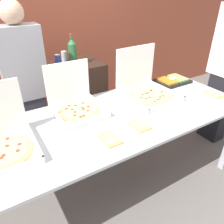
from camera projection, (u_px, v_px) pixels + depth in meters
name	position (u px, v px, depth m)	size (l,w,h in m)	color
ground_plane	(112.00, 185.00, 2.27)	(16.00, 16.00, 0.00)	slate
brick_wall_behind	(44.00, 21.00, 2.82)	(10.00, 0.06, 2.80)	brown
buffet_table	(112.00, 125.00, 1.89)	(2.50, 0.95, 0.83)	#B7BABF
pizza_box_far_left	(146.00, 89.00, 2.15)	(0.49, 0.51, 0.46)	white
pizza_box_far_right	(76.00, 104.00, 1.90)	(0.40, 0.42, 0.40)	white
paper_plate_front_right	(214.00, 95.00, 2.20)	(0.24, 0.24, 0.03)	white
paper_plate_front_center	(110.00, 140.00, 1.56)	(0.22, 0.22, 0.03)	white
paper_plate_front_left	(139.00, 126.00, 1.71)	(0.23, 0.23, 0.03)	white
veggie_tray	(172.00, 81.00, 2.50)	(0.37, 0.28, 0.05)	black
sideboard_podium	(79.00, 102.00, 2.77)	(0.57, 0.48, 1.02)	black
soda_bottle	(72.00, 52.00, 2.40)	(0.09, 0.09, 0.34)	#2D6638
soda_can_silver	(64.00, 56.00, 2.55)	(0.07, 0.07, 0.12)	silver
soda_can_colored	(58.00, 60.00, 2.41)	(0.07, 0.07, 0.12)	#334CB2
person_guest_cap	(28.00, 89.00, 2.18)	(0.40, 0.22, 1.71)	#2D2D38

